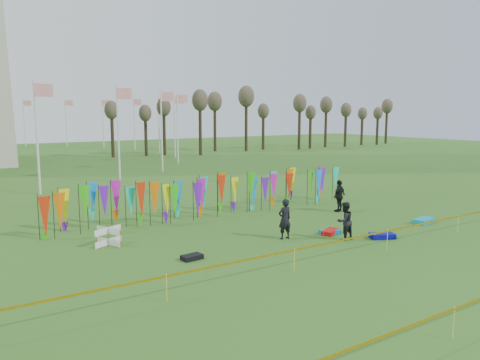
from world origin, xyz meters
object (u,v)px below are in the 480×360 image
box_kite (108,236)px  kite_bag_red (330,232)px  kite_bag_blue (382,236)px  person_mid (345,221)px  kite_bag_black (192,257)px  person_left (285,219)px  kite_bag_teal (424,221)px  kite_bag_turquoise (330,232)px  person_right (339,196)px

box_kite → kite_bag_red: size_ratio=0.74×
kite_bag_blue → person_mid: bearing=154.8°
box_kite → kite_bag_blue: size_ratio=0.74×
box_kite → kite_bag_black: size_ratio=0.99×
person_left → kite_bag_teal: bearing=170.9°
kite_bag_black → kite_bag_teal: bearing=-5.1°
kite_bag_red → kite_bag_teal: size_ratio=0.85×
kite_bag_red → person_left: bearing=168.4°
kite_bag_red → kite_bag_teal: (5.68, -1.07, 0.02)m
kite_bag_turquoise → kite_bag_teal: (5.70, -1.07, 0.03)m
kite_bag_turquoise → person_left: bearing=168.4°
kite_bag_red → person_right: bearing=40.8°
person_left → kite_bag_turquoise: 2.57m
box_kite → kite_bag_black: 4.35m
person_left → box_kite: bearing=-23.4°
kite_bag_red → kite_bag_teal: kite_bag_teal is taller
person_mid → person_right: 6.21m
kite_bag_teal → person_right: bearing=110.5°
kite_bag_turquoise → kite_bag_teal: size_ratio=0.76×
person_right → kite_bag_turquoise: size_ratio=1.89×
person_left → kite_bag_turquoise: size_ratio=1.88×
person_right → kite_bag_teal: 4.88m
person_mid → kite_bag_teal: (5.90, 0.06, -0.75)m
kite_bag_red → kite_bag_turquoise: bearing=174.2°
box_kite → kite_bag_red: bearing=-22.0°
kite_bag_blue → kite_bag_black: kite_bag_blue is taller
person_left → person_right: person_right is taller
person_mid → kite_bag_red: person_mid is taller
kite_bag_turquoise → kite_bag_teal: 5.80m
kite_bag_red → kite_bag_black: kite_bag_red is taller
person_mid → kite_bag_red: size_ratio=1.57×
kite_bag_turquoise → kite_bag_teal: bearing=-10.6°
kite_bag_turquoise → kite_bag_teal: kite_bag_teal is taller
box_kite → person_left: 7.91m
box_kite → kite_bag_teal: (15.22, -4.92, -0.29)m
person_left → kite_bag_red: 2.59m
person_left → kite_bag_blue: person_left is taller
person_mid → person_right: bearing=-132.5°
person_mid → kite_bag_black: bearing=-9.4°
box_kite → person_right: 13.55m
kite_bag_turquoise → kite_bag_red: size_ratio=0.89×
person_left → kite_bag_red: size_ratio=1.68×
box_kite → person_mid: 10.58m
person_right → kite_bag_red: size_ratio=1.68×
person_left → kite_bag_turquoise: bearing=170.2°
kite_bag_blue → kite_bag_teal: 4.32m
person_mid → kite_bag_turquoise: 1.38m
person_mid → kite_bag_teal: 5.95m
person_right → kite_bag_black: 11.89m
person_mid → kite_bag_black: size_ratio=2.12×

